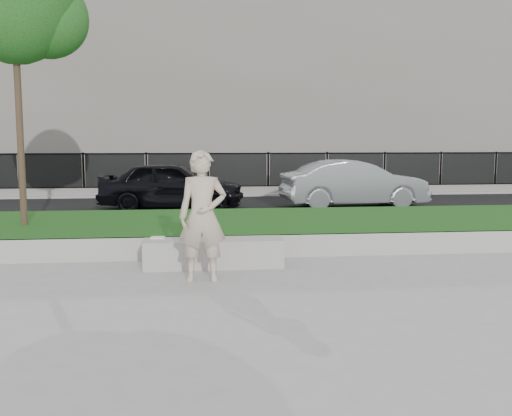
{
  "coord_description": "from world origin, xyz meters",
  "views": [
    {
      "loc": [
        -1.12,
        -8.73,
        2.06
      ],
      "look_at": [
        -0.03,
        1.2,
        0.86
      ],
      "focal_mm": 40.0,
      "sensor_mm": 36.0,
      "label": 1
    }
  ],
  "objects": [
    {
      "name": "car_dark",
      "position": [
        -1.75,
        7.94,
        0.75
      ],
      "size": [
        4.3,
        2.09,
        1.42
      ],
      "primitive_type": "imported",
      "rotation": [
        0.0,
        0.0,
        1.47
      ],
      "color": "black",
      "rests_on": "street"
    },
    {
      "name": "far_pavement",
      "position": [
        0.0,
        13.0,
        0.06
      ],
      "size": [
        34.0,
        3.0,
        0.12
      ],
      "primitive_type": "cube",
      "color": "gray",
      "rests_on": "ground"
    },
    {
      "name": "iron_fence",
      "position": [
        0.0,
        12.0,
        0.54
      ],
      "size": [
        32.0,
        0.3,
        1.5
      ],
      "color": "slate",
      "rests_on": "far_pavement"
    },
    {
      "name": "grass_kerb",
      "position": [
        0.0,
        1.04,
        0.2
      ],
      "size": [
        34.0,
        0.08,
        0.4
      ],
      "primitive_type": "cube",
      "color": "#9A9790",
      "rests_on": "ground"
    },
    {
      "name": "car_silver",
      "position": [
        3.66,
        7.9,
        0.75
      ],
      "size": [
        4.41,
        1.85,
        1.42
      ],
      "primitive_type": "imported",
      "rotation": [
        0.0,
        0.0,
        1.65
      ],
      "color": "#909398",
      "rests_on": "street"
    },
    {
      "name": "building_facade",
      "position": [
        0.0,
        20.0,
        5.0
      ],
      "size": [
        34.0,
        10.0,
        10.0
      ],
      "primitive_type": "cube",
      "color": "slate",
      "rests_on": "ground"
    },
    {
      "name": "stone_bench",
      "position": [
        -0.81,
        0.4,
        0.23
      ],
      "size": [
        2.24,
        0.56,
        0.46
      ],
      "primitive_type": "cube",
      "color": "#9A9790",
      "rests_on": "ground"
    },
    {
      "name": "ground",
      "position": [
        0.0,
        0.0,
        0.0
      ],
      "size": [
        90.0,
        90.0,
        0.0
      ],
      "primitive_type": "plane",
      "color": "gray",
      "rests_on": "ground"
    },
    {
      "name": "street",
      "position": [
        0.0,
        8.5,
        0.02
      ],
      "size": [
        34.0,
        7.0,
        0.04
      ],
      "primitive_type": "cube",
      "color": "black",
      "rests_on": "ground"
    },
    {
      "name": "book",
      "position": [
        -1.71,
        0.57,
        0.47
      ],
      "size": [
        0.23,
        0.18,
        0.03
      ],
      "primitive_type": "cube",
      "rotation": [
        0.0,
        0.0,
        -0.07
      ],
      "color": "#EDEBCD",
      "rests_on": "stone_bench"
    },
    {
      "name": "grass_bank",
      "position": [
        0.0,
        3.0,
        0.2
      ],
      "size": [
        34.0,
        4.0,
        0.4
      ],
      "primitive_type": "cube",
      "color": "#13380E",
      "rests_on": "ground"
    },
    {
      "name": "man",
      "position": [
        -1.0,
        -0.48,
        0.95
      ],
      "size": [
        0.71,
        0.48,
        1.91
      ],
      "primitive_type": "imported",
      "rotation": [
        0.0,
        0.0,
        -0.04
      ],
      "color": "#C2AD95",
      "rests_on": "ground"
    }
  ]
}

